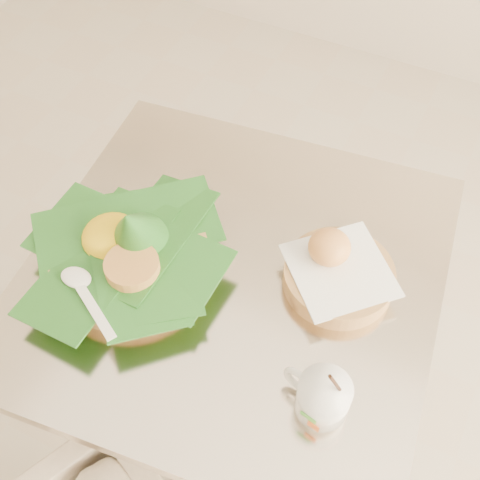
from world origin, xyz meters
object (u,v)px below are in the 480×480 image
at_px(cafe_table, 234,332).
at_px(rice_basket, 128,250).
at_px(bread_basket, 337,271).
at_px(coffee_mug, 322,396).

relative_size(cafe_table, rice_basket, 2.30).
distance_m(cafe_table, rice_basket, 0.32).
bearing_deg(bread_basket, rice_basket, -159.10).
xyz_separation_m(cafe_table, rice_basket, (-0.16, -0.07, 0.27)).
bearing_deg(coffee_mug, cafe_table, 144.11).
height_order(cafe_table, coffee_mug, coffee_mug).
relative_size(rice_basket, bread_basket, 1.50).
xyz_separation_m(rice_basket, coffee_mug, (0.39, -0.09, -0.01)).
bearing_deg(cafe_table, rice_basket, -157.17).
xyz_separation_m(cafe_table, coffee_mug, (0.22, -0.16, 0.26)).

